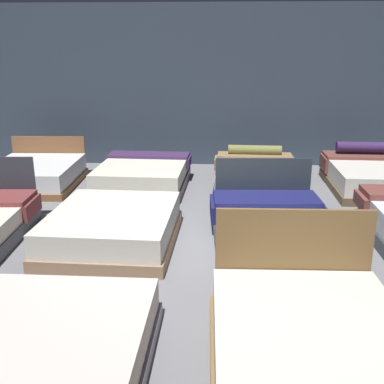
% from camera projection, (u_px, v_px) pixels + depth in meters
% --- Properties ---
extents(ground_plane, '(18.00, 18.00, 0.02)m').
position_uv_depth(ground_plane, '(193.00, 247.00, 6.19)').
color(ground_plane, slate).
extents(showroom_back_wall, '(18.00, 0.06, 3.50)m').
position_uv_depth(showroom_back_wall, '(202.00, 87.00, 10.19)').
color(showroom_back_wall, '#333D4C').
rests_on(showroom_back_wall, ground_plane).
extents(bed_1, '(1.67, 2.06, 0.42)m').
position_uv_depth(bed_1, '(42.00, 360.00, 3.58)').
color(bed_1, '#524C5E').
rests_on(bed_1, ground_plane).
extents(bed_2, '(1.57, 2.01, 1.12)m').
position_uv_depth(bed_2, '(311.00, 354.00, 3.55)').
color(bed_2, brown).
rests_on(bed_2, ground_plane).
extents(bed_5, '(1.74, 2.03, 0.47)m').
position_uv_depth(bed_5, '(113.00, 228.00, 6.20)').
color(bed_5, '#8F6D51').
rests_on(bed_5, ground_plane).
extents(bed_6, '(1.65, 2.13, 0.97)m').
position_uv_depth(bed_6, '(272.00, 227.00, 6.20)').
color(bed_6, '#283037').
rests_on(bed_6, ground_plane).
extents(bed_8, '(1.66, 1.99, 0.80)m').
position_uv_depth(bed_8, '(35.00, 174.00, 8.90)').
color(bed_8, brown).
rests_on(bed_8, ground_plane).
extents(bed_9, '(1.76, 2.03, 0.51)m').
position_uv_depth(bed_9, '(143.00, 175.00, 8.80)').
color(bed_9, black).
rests_on(bed_9, ground_plane).
extents(bed_10, '(1.68, 2.03, 0.68)m').
position_uv_depth(bed_10, '(255.00, 175.00, 8.85)').
color(bed_10, black).
rests_on(bed_10, ground_plane).
extents(bed_11, '(1.58, 2.17, 0.78)m').
position_uv_depth(bed_11, '(370.00, 176.00, 8.67)').
color(bed_11, brown).
rests_on(bed_11, ground_plane).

